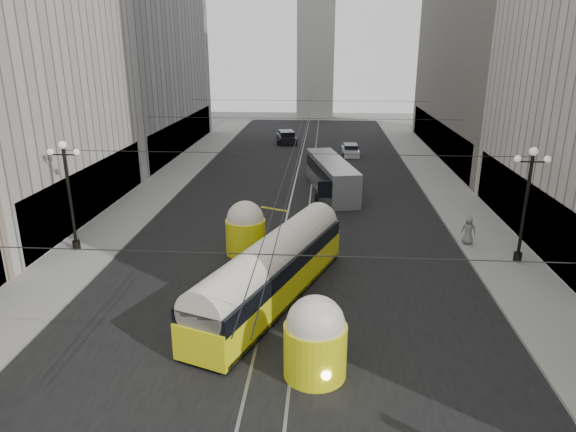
# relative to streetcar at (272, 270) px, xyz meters

# --- Properties ---
(road) EXTENTS (20.00, 85.00, 0.02)m
(road) POSITION_rel_streetcar_xyz_m (0.50, 19.75, -1.55)
(road) COLOR black
(road) RESTS_ON ground
(sidewalk_left) EXTENTS (4.00, 72.00, 0.15)m
(sidewalk_left) POSITION_rel_streetcar_xyz_m (-11.50, 23.25, -1.48)
(sidewalk_left) COLOR gray
(sidewalk_left) RESTS_ON ground
(sidewalk_right) EXTENTS (4.00, 72.00, 0.15)m
(sidewalk_right) POSITION_rel_streetcar_xyz_m (12.50, 23.25, -1.48)
(sidewalk_right) COLOR gray
(sidewalk_right) RESTS_ON ground
(rail_left) EXTENTS (0.12, 85.00, 0.04)m
(rail_left) POSITION_rel_streetcar_xyz_m (-0.25, 19.75, -1.55)
(rail_left) COLOR gray
(rail_left) RESTS_ON ground
(rail_right) EXTENTS (0.12, 85.00, 0.04)m
(rail_right) POSITION_rel_streetcar_xyz_m (1.25, 19.75, -1.55)
(rail_right) COLOR gray
(rail_right) RESTS_ON ground
(building_left_far) EXTENTS (12.60, 28.60, 28.60)m
(building_left_far) POSITION_rel_streetcar_xyz_m (-19.50, 35.25, 12.76)
(building_left_far) COLOR #999999
(building_left_far) RESTS_ON ground
(distant_tower) EXTENTS (6.00, 6.00, 31.36)m
(distant_tower) POSITION_rel_streetcar_xyz_m (0.50, 67.25, 13.41)
(distant_tower) COLOR #B2AFA8
(distant_tower) RESTS_ON ground
(lamppost_left_mid) EXTENTS (1.86, 0.44, 6.37)m
(lamppost_left_mid) POSITION_rel_streetcar_xyz_m (-12.10, 5.25, 2.19)
(lamppost_left_mid) COLOR black
(lamppost_left_mid) RESTS_ON sidewalk_left
(lamppost_right_mid) EXTENTS (1.86, 0.44, 6.37)m
(lamppost_right_mid) POSITION_rel_streetcar_xyz_m (13.10, 5.25, 2.19)
(lamppost_right_mid) COLOR black
(lamppost_right_mid) RESTS_ON sidewalk_right
(catenary) EXTENTS (25.00, 72.00, 0.23)m
(catenary) POSITION_rel_streetcar_xyz_m (0.62, 18.74, 4.33)
(catenary) COLOR black
(catenary) RESTS_ON ground
(streetcar) EXTENTS (6.56, 13.80, 3.18)m
(streetcar) POSITION_rel_streetcar_xyz_m (0.00, 0.00, 0.00)
(streetcar) COLOR yellow
(streetcar) RESTS_ON ground
(city_bus) EXTENTS (4.41, 10.91, 2.69)m
(city_bus) POSITION_rel_streetcar_xyz_m (2.89, 19.15, -0.08)
(city_bus) COLOR #96989A
(city_bus) RESTS_ON ground
(sedan_white_far) EXTENTS (1.82, 4.08, 1.27)m
(sedan_white_far) POSITION_rel_streetcar_xyz_m (5.14, 34.21, -0.98)
(sedan_white_far) COLOR white
(sedan_white_far) RESTS_ON ground
(sedan_dark_far) EXTENTS (2.94, 5.05, 1.50)m
(sedan_dark_far) POSITION_rel_streetcar_xyz_m (-2.46, 41.47, -0.87)
(sedan_dark_far) COLOR black
(sedan_dark_far) RESTS_ON ground
(pedestrian_sidewalk_right) EXTENTS (0.95, 0.74, 1.72)m
(pedestrian_sidewalk_right) POSITION_rel_streetcar_xyz_m (11.00, 7.71, -0.54)
(pedestrian_sidewalk_right) COLOR slate
(pedestrian_sidewalk_right) RESTS_ON sidewalk_right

